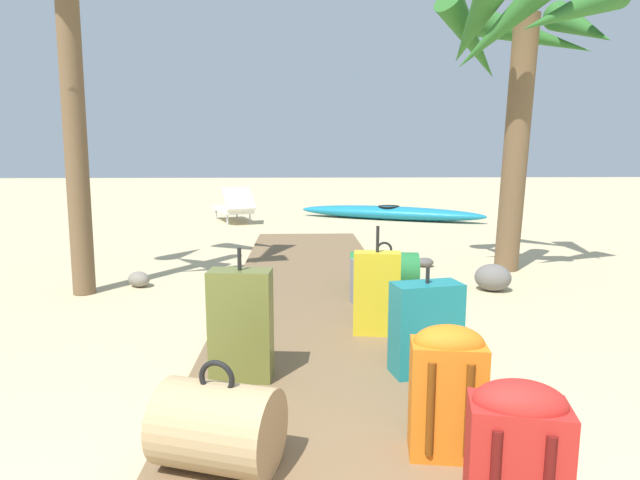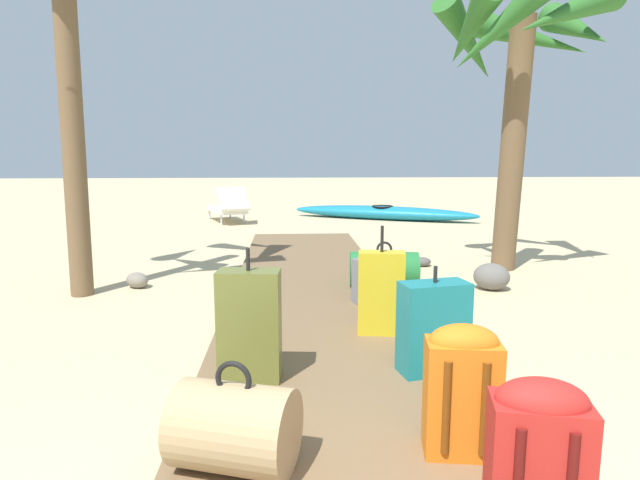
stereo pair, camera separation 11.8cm
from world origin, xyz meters
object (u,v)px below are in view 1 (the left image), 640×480
(backpack_red, at_px, (517,457))
(suitcase_teal, at_px, (426,328))
(suitcase_olive, at_px, (241,325))
(backpack_grey, at_px, (369,276))
(lounge_chair, at_px, (234,207))
(palm_tree_far_right, at_px, (522,52))
(duffel_bag_green, at_px, (384,269))
(kayak, at_px, (389,213))
(backpack_orange, at_px, (447,388))
(duffel_bag_tan, at_px, (218,426))
(suitcase_yellow, at_px, (377,293))

(backpack_red, bearing_deg, suitcase_teal, 88.87)
(suitcase_olive, bearing_deg, suitcase_teal, 1.84)
(backpack_grey, xyz_separation_m, lounge_chair, (-2.05, 6.66, -0.01))
(palm_tree_far_right, height_order, lounge_chair, palm_tree_far_right)
(duffel_bag_green, bearing_deg, kayak, 79.81)
(backpack_orange, bearing_deg, kayak, 81.81)
(duffel_bag_green, relative_size, duffel_bag_tan, 1.22)
(palm_tree_far_right, xyz_separation_m, lounge_chair, (-4.01, 5.05, -2.27))
(duffel_bag_tan, distance_m, suitcase_teal, 1.48)
(backpack_red, distance_m, palm_tree_far_right, 5.40)
(duffel_bag_green, xyz_separation_m, backpack_grey, (-0.23, -0.63, 0.07))
(suitcase_yellow, bearing_deg, backpack_red, -85.51)
(suitcase_yellow, relative_size, lounge_chair, 0.49)
(suitcase_yellow, bearing_deg, palm_tree_far_right, 50.16)
(duffel_bag_green, bearing_deg, suitcase_yellow, -101.40)
(backpack_orange, bearing_deg, backpack_grey, 90.47)
(backpack_red, bearing_deg, lounge_chair, 102.66)
(duffel_bag_tan, distance_m, kayak, 9.75)
(duffel_bag_tan, xyz_separation_m, backpack_grey, (0.99, 2.50, 0.06))
(suitcase_olive, bearing_deg, duffel_bag_tan, -90.01)
(backpack_red, height_order, palm_tree_far_right, palm_tree_far_right)
(kayak, bearing_deg, backpack_red, -97.23)
(duffel_bag_green, distance_m, palm_tree_far_right, 3.07)
(duffel_bag_green, distance_m, backpack_red, 3.59)
(duffel_bag_tan, relative_size, suitcase_teal, 0.88)
(duffel_bag_green, height_order, suitcase_yellow, suitcase_yellow)
(duffel_bag_green, distance_m, backpack_grey, 0.67)
(suitcase_teal, xyz_separation_m, backpack_red, (-0.03, -1.42, 0.02))
(duffel_bag_tan, xyz_separation_m, kayak, (2.36, 9.46, -0.12))
(duffel_bag_tan, distance_m, backpack_red, 1.20)
(duffel_bag_green, bearing_deg, lounge_chair, 110.71)
(backpack_grey, relative_size, suitcase_teal, 0.72)
(suitcase_teal, bearing_deg, suitcase_olive, -178.16)
(backpack_red, xyz_separation_m, kayak, (1.26, 9.92, -0.24))
(duffel_bag_green, distance_m, kayak, 6.44)
(suitcase_yellow, distance_m, palm_tree_far_right, 3.84)
(duffel_bag_tan, bearing_deg, suitcase_teal, 40.23)
(suitcase_teal, bearing_deg, backpack_red, -91.13)
(backpack_grey, xyz_separation_m, kayak, (1.37, 6.96, -0.18))
(suitcase_olive, xyz_separation_m, palm_tree_far_right, (2.95, 3.18, 2.18))
(backpack_grey, bearing_deg, palm_tree_far_right, 39.34)
(suitcase_olive, height_order, lounge_chair, suitcase_olive)
(kayak, bearing_deg, backpack_orange, -98.19)
(duffel_bag_green, xyz_separation_m, suitcase_yellow, (-0.29, -1.43, 0.14))
(suitcase_yellow, bearing_deg, duffel_bag_tan, -118.90)
(backpack_orange, relative_size, kayak, 0.15)
(suitcase_teal, relative_size, lounge_chair, 0.40)
(suitcase_olive, xyz_separation_m, suitcase_yellow, (0.93, 0.77, -0.02))
(lounge_chair, bearing_deg, duffel_bag_green, -69.29)
(suitcase_yellow, distance_m, backpack_red, 2.16)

